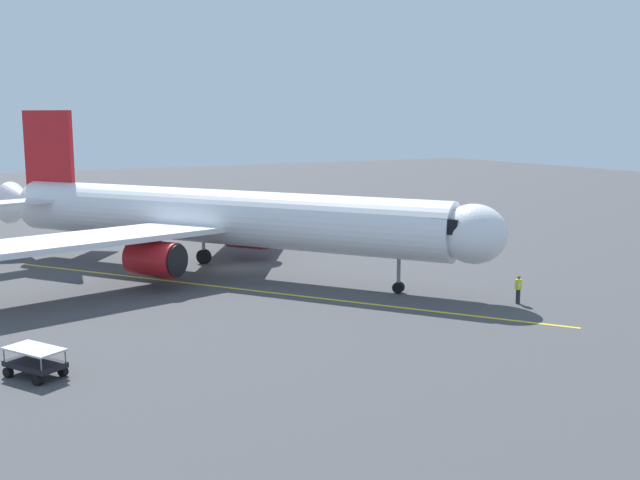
{
  "coord_description": "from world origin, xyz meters",
  "views": [
    {
      "loc": [
        20.65,
        49.98,
        11.02
      ],
      "look_at": [
        -3.02,
        7.63,
        3.0
      ],
      "focal_mm": 42.02,
      "sensor_mm": 36.0,
      "label": 1
    }
  ],
  "objects_px": {
    "ground_crew_wing_walker": "(136,252)",
    "ground_crew_marshaller": "(518,289)",
    "airplane": "(214,218)",
    "baggage_cart_near_nose": "(35,362)"
  },
  "relations": [
    {
      "from": "airplane",
      "to": "ground_crew_wing_walker",
      "type": "distance_m",
      "value": 8.12
    },
    {
      "from": "ground_crew_marshaller",
      "to": "ground_crew_wing_walker",
      "type": "bearing_deg",
      "value": -55.07
    },
    {
      "from": "ground_crew_marshaller",
      "to": "baggage_cart_near_nose",
      "type": "bearing_deg",
      "value": -1.36
    },
    {
      "from": "airplane",
      "to": "baggage_cart_near_nose",
      "type": "height_order",
      "value": "airplane"
    },
    {
      "from": "baggage_cart_near_nose",
      "to": "ground_crew_wing_walker",
      "type": "bearing_deg",
      "value": -115.25
    },
    {
      "from": "airplane",
      "to": "ground_crew_marshaller",
      "type": "height_order",
      "value": "airplane"
    },
    {
      "from": "ground_crew_wing_walker",
      "to": "ground_crew_marshaller",
      "type": "bearing_deg",
      "value": 124.93
    },
    {
      "from": "airplane",
      "to": "ground_crew_marshaller",
      "type": "xyz_separation_m",
      "value": [
        -12.56,
        17.01,
        -3.12
      ]
    },
    {
      "from": "ground_crew_wing_walker",
      "to": "baggage_cart_near_nose",
      "type": "distance_m",
      "value": 25.22
    },
    {
      "from": "airplane",
      "to": "baggage_cart_near_nose",
      "type": "xyz_separation_m",
      "value": [
        14.57,
        16.36,
        -3.35
      ]
    }
  ]
}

